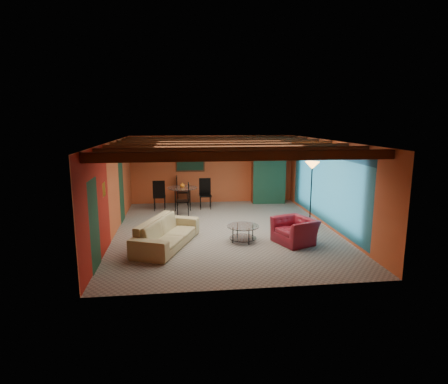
{
  "coord_description": "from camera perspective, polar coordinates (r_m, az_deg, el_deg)",
  "views": [
    {
      "loc": [
        -1.33,
        -10.75,
        3.3
      ],
      "look_at": [
        0.0,
        0.2,
        1.15
      ],
      "focal_mm": 29.7,
      "sensor_mm": 36.0,
      "label": 1
    }
  ],
  "objects": [
    {
      "name": "armoire",
      "position": [
        15.04,
        6.74,
        2.56
      ],
      "size": [
        1.29,
        0.69,
        2.21
      ],
      "primitive_type": "cube",
      "rotation": [
        0.0,
        0.0,
        -0.06
      ],
      "color": "brown",
      "rests_on": "ground"
    },
    {
      "name": "room",
      "position": [
        10.99,
        0.06,
        6.12
      ],
      "size": [
        6.52,
        8.01,
        2.71
      ],
      "color": "gray",
      "rests_on": "ground"
    },
    {
      "name": "armchair",
      "position": [
        10.29,
        10.85,
        -5.87
      ],
      "size": [
        1.25,
        1.33,
        0.69
      ],
      "primitive_type": "imported",
      "rotation": [
        0.0,
        0.0,
        -1.19
      ],
      "color": "maroon",
      "rests_on": "ground"
    },
    {
      "name": "floor_lamp",
      "position": [
        11.49,
        13.23,
        -0.58
      ],
      "size": [
        0.51,
        0.51,
        2.09
      ],
      "primitive_type": null,
      "rotation": [
        0.0,
        0.0,
        -0.23
      ],
      "color": "black",
      "rests_on": "ground"
    },
    {
      "name": "sofa",
      "position": [
        9.98,
        -8.79,
        -6.21
      ],
      "size": [
        1.83,
        2.69,
        0.73
      ],
      "primitive_type": "imported",
      "rotation": [
        0.0,
        0.0,
        1.19
      ],
      "color": "tan",
      "rests_on": "ground"
    },
    {
      "name": "dining_table",
      "position": [
        13.9,
        -6.4,
        -0.34
      ],
      "size": [
        2.22,
        2.22,
        1.15
      ],
      "primitive_type": null,
      "rotation": [
        0.0,
        0.0,
        -0.0
      ],
      "color": "silver",
      "rests_on": "ground"
    },
    {
      "name": "potted_plant",
      "position": [
        14.9,
        6.86,
        7.66
      ],
      "size": [
        0.46,
        0.41,
        0.47
      ],
      "primitive_type": "imported",
      "rotation": [
        0.0,
        0.0,
        -0.11
      ],
      "color": "#26661E",
      "rests_on": "armoire"
    },
    {
      "name": "coffee_table",
      "position": [
        10.28,
        2.94,
        -6.38
      ],
      "size": [
        1.18,
        1.18,
        0.45
      ],
      "primitive_type": null,
      "rotation": [
        0.0,
        0.0,
        -0.43
      ],
      "color": "white",
      "rests_on": "ground"
    },
    {
      "name": "ceiling_fan",
      "position": [
        10.88,
        0.13,
        6.07
      ],
      "size": [
        1.5,
        1.5,
        0.44
      ],
      "primitive_type": null,
      "color": "#472614",
      "rests_on": "ceiling"
    },
    {
      "name": "painting",
      "position": [
        14.81,
        -5.23,
        4.59
      ],
      "size": [
        1.05,
        0.03,
        0.65
      ],
      "primitive_type": "cube",
      "color": "black",
      "rests_on": "wall_back"
    },
    {
      "name": "vase",
      "position": [
        13.79,
        -6.46,
        2.39
      ],
      "size": [
        0.23,
        0.23,
        0.19
      ],
      "primitive_type": "imported",
      "rotation": [
        0.0,
        0.0,
        0.3
      ],
      "color": "orange",
      "rests_on": "dining_table"
    }
  ]
}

